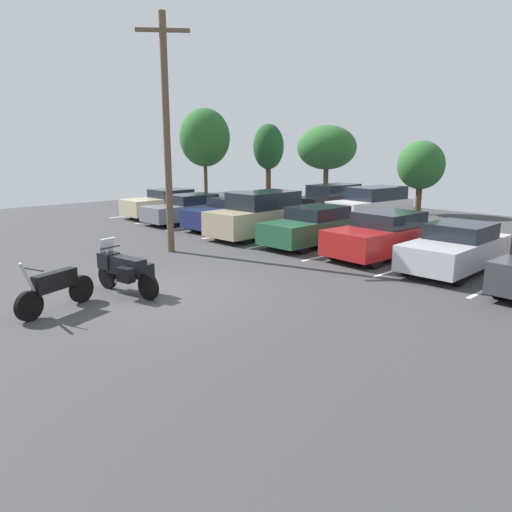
% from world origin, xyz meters
% --- Properties ---
extents(ground, '(44.00, 44.00, 0.10)m').
position_xyz_m(ground, '(0.00, 0.00, -0.05)').
color(ground, '#38383A').
extents(motorcycle_touring, '(2.28, 0.95, 1.39)m').
position_xyz_m(motorcycle_touring, '(-0.47, -0.64, 0.65)').
color(motorcycle_touring, black).
rests_on(motorcycle_touring, ground).
extents(motorcycle_second, '(0.90, 2.06, 1.33)m').
position_xyz_m(motorcycle_second, '(-0.26, -2.50, 0.54)').
color(motorcycle_second, black).
rests_on(motorcycle_second, ground).
extents(parking_stripes, '(25.22, 4.76, 0.01)m').
position_xyz_m(parking_stripes, '(-1.15, 7.82, 0.00)').
color(parking_stripes, silver).
rests_on(parking_stripes, ground).
extents(car_champagne, '(1.90, 4.61, 1.48)m').
position_xyz_m(car_champagne, '(-12.07, 8.04, 0.72)').
color(car_champagne, '#C1B289').
rests_on(car_champagne, ground).
extents(car_grey, '(1.82, 4.82, 1.42)m').
position_xyz_m(car_grey, '(-9.43, 7.79, 0.69)').
color(car_grey, slate).
rests_on(car_grey, ground).
extents(car_navy, '(1.95, 4.36, 1.44)m').
position_xyz_m(car_navy, '(-6.49, 7.94, 0.71)').
color(car_navy, navy).
rests_on(car_navy, ground).
extents(car_tan, '(2.13, 4.90, 1.90)m').
position_xyz_m(car_tan, '(-4.08, 7.65, 0.93)').
color(car_tan, tan).
rests_on(car_tan, ground).
extents(car_green, '(1.92, 4.90, 1.49)m').
position_xyz_m(car_green, '(-1.32, 8.00, 0.72)').
color(car_green, '#235638').
rests_on(car_green, ground).
extents(car_red, '(2.13, 4.33, 1.55)m').
position_xyz_m(car_red, '(1.70, 7.95, 0.76)').
color(car_red, maroon).
rests_on(car_red, ground).
extents(car_silver, '(1.92, 4.34, 1.46)m').
position_xyz_m(car_silver, '(4.31, 7.91, 0.71)').
color(car_silver, '#B7B7BC').
rests_on(car_silver, ground).
extents(car_far_black, '(1.78, 4.44, 1.79)m').
position_xyz_m(car_far_black, '(-5.63, 14.26, 0.90)').
color(car_far_black, black).
rests_on(car_far_black, ground).
extents(car_far_white, '(2.18, 4.76, 1.83)m').
position_xyz_m(car_far_white, '(-2.83, 14.07, 0.91)').
color(car_far_white, white).
rests_on(car_far_white, ground).
extents(utility_pole, '(1.21, 1.49, 8.13)m').
position_xyz_m(utility_pole, '(-4.05, 3.10, 4.24)').
color(utility_pole, brown).
rests_on(utility_pole, ground).
extents(tree_right, '(4.04, 4.04, 5.23)m').
position_xyz_m(tree_right, '(-10.62, 20.07, 3.73)').
color(tree_right, '#4C3823').
rests_on(tree_right, ground).
extents(tree_rear, '(2.62, 2.62, 4.12)m').
position_xyz_m(tree_rear, '(-3.13, 19.19, 2.75)').
color(tree_rear, '#4C3823').
rests_on(tree_rear, ground).
extents(tree_far_right, '(2.41, 2.41, 5.57)m').
position_xyz_m(tree_far_right, '(-16.94, 20.69, 3.77)').
color(tree_far_right, '#4C3823').
rests_on(tree_far_right, ground).
extents(tree_left, '(3.77, 3.77, 6.61)m').
position_xyz_m(tree_left, '(-18.97, 16.01, 4.46)').
color(tree_left, '#4C3823').
rests_on(tree_left, ground).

